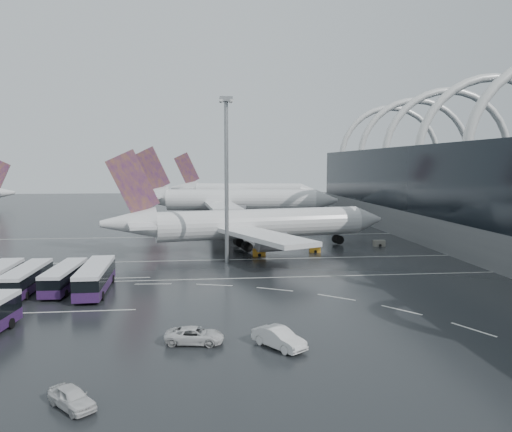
{
  "coord_description": "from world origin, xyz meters",
  "views": [
    {
      "loc": [
        -2.42,
        -71.48,
        16.25
      ],
      "look_at": [
        7.01,
        16.04,
        7.0
      ],
      "focal_mm": 35.0,
      "sensor_mm": 36.0,
      "label": 1
    }
  ],
  "objects": [
    {
      "name": "ground",
      "position": [
        0.0,
        0.0,
        0.0
      ],
      "size": [
        420.0,
        420.0,
        0.0
      ],
      "primitive_type": "plane",
      "color": "black",
      "rests_on": "ground"
    },
    {
      "name": "lane_marking_near",
      "position": [
        0.0,
        -2.0,
        0.01
      ],
      "size": [
        120.0,
        0.25,
        0.01
      ],
      "primitive_type": "cube",
      "color": "silver",
      "rests_on": "ground"
    },
    {
      "name": "lane_marking_mid",
      "position": [
        0.0,
        12.0,
        0.01
      ],
      "size": [
        120.0,
        0.25,
        0.01
      ],
      "primitive_type": "cube",
      "color": "silver",
      "rests_on": "ground"
    },
    {
      "name": "lane_marking_far",
      "position": [
        0.0,
        40.0,
        0.01
      ],
      "size": [
        120.0,
        0.25,
        0.01
      ],
      "primitive_type": "cube",
      "color": "silver",
      "rests_on": "ground"
    },
    {
      "name": "bus_bay_line_south",
      "position": [
        -24.0,
        -16.0,
        0.01
      ],
      "size": [
        28.0,
        0.25,
        0.01
      ],
      "primitive_type": "cube",
      "color": "silver",
      "rests_on": "ground"
    },
    {
      "name": "bus_bay_line_north",
      "position": [
        -24.0,
        0.0,
        0.01
      ],
      "size": [
        28.0,
        0.25,
        0.01
      ],
      "primitive_type": "cube",
      "color": "silver",
      "rests_on": "ground"
    },
    {
      "name": "airliner_main",
      "position": [
        6.03,
        21.86,
        4.71
      ],
      "size": [
        55.31,
        47.78,
        18.81
      ],
      "rotation": [
        0.0,
        0.0,
        0.2
      ],
      "color": "silver",
      "rests_on": "ground"
    },
    {
      "name": "airliner_gate_b",
      "position": [
        5.82,
        75.79,
        5.35
      ],
      "size": [
        61.53,
        54.84,
        21.36
      ],
      "rotation": [
        0.0,
        0.0,
        -0.14
      ],
      "color": "silver",
      "rests_on": "ground"
    },
    {
      "name": "airliner_gate_c",
      "position": [
        12.88,
        127.02,
        5.2
      ],
      "size": [
        58.35,
        53.22,
        20.8
      ],
      "rotation": [
        0.0,
        0.0,
        -0.16
      ],
      "color": "silver",
      "rests_on": "ground"
    },
    {
      "name": "bus_row_near_b",
      "position": [
        -24.82,
        -6.47,
        1.71
      ],
      "size": [
        3.16,
        12.7,
        3.12
      ],
      "rotation": [
        0.0,
        0.0,
        1.56
      ],
      "color": "#271440",
      "rests_on": "ground"
    },
    {
      "name": "bus_row_near_c",
      "position": [
        -20.34,
        -5.8,
        1.66
      ],
      "size": [
        3.29,
        12.38,
        3.02
      ],
      "rotation": [
        0.0,
        0.0,
        1.53
      ],
      "color": "#271440",
      "rests_on": "ground"
    },
    {
      "name": "bus_row_near_d",
      "position": [
        -16.12,
        -7.25,
        1.87
      ],
      "size": [
        3.68,
        13.93,
        3.4
      ],
      "rotation": [
        0.0,
        0.0,
        1.61
      ],
      "color": "#271440",
      "rests_on": "ground"
    },
    {
      "name": "van_curve_a",
      "position": [
        -3.27,
        -27.3,
        0.74
      ],
      "size": [
        5.64,
        3.25,
        1.48
      ],
      "primitive_type": "imported",
      "rotation": [
        0.0,
        0.0,
        1.42
      ],
      "color": "silver",
      "rests_on": "ground"
    },
    {
      "name": "van_curve_b",
      "position": [
        -11.25,
        -38.53,
        0.71
      ],
      "size": [
        4.05,
        4.21,
        1.42
      ],
      "primitive_type": "imported",
      "rotation": [
        0.0,
        0.0,
        0.74
      ],
      "color": "silver",
      "rests_on": "ground"
    },
    {
      "name": "van_curve_c",
      "position": [
        4.19,
        -29.18,
        0.89
      ],
      "size": [
        4.68,
        5.46,
        1.77
      ],
      "primitive_type": "imported",
      "rotation": [
        0.0,
        0.0,
        0.63
      ],
      "color": "silver",
      "rests_on": "ground"
    },
    {
      "name": "floodlight_mast",
      "position": [
        1.51,
        9.96,
        16.92
      ],
      "size": [
        2.06,
        2.06,
        26.9
      ],
      "color": "gray",
      "rests_on": "ground"
    },
    {
      "name": "gse_cart_belly_a",
      "position": [
        18.1,
        17.59,
        0.53
      ],
      "size": [
        1.94,
        1.15,
        1.06
      ],
      "primitive_type": "cube",
      "color": "#C07E19",
      "rests_on": "ground"
    },
    {
      "name": "gse_cart_belly_c",
      "position": [
        7.45,
        14.96,
        0.6
      ],
      "size": [
        2.2,
        1.3,
        1.2
      ],
      "primitive_type": "cube",
      "color": "#C07E19",
      "rests_on": "ground"
    },
    {
      "name": "gse_cart_belly_d",
      "position": [
        32.27,
        22.83,
        0.59
      ],
      "size": [
        2.17,
        1.28,
        1.18
      ],
      "primitive_type": "cube",
      "color": "slate",
      "rests_on": "ground"
    }
  ]
}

